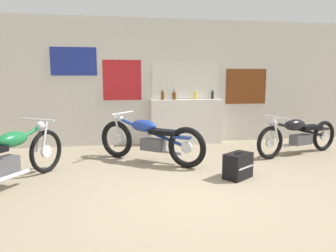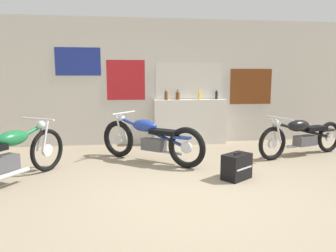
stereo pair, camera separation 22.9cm
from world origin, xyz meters
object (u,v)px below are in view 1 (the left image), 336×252
at_px(bottle_leftmost, 163,95).
at_px(bottle_right_center, 212,94).
at_px(bottle_center, 195,95).
at_px(hard_case_black, 238,166).
at_px(motorcycle_green, 6,157).
at_px(bottle_left_center, 174,95).
at_px(motorcycle_black, 298,135).
at_px(motorcycle_blue, 150,139).

bearing_deg(bottle_leftmost, bottle_right_center, 3.07).
height_order(bottle_leftmost, bottle_center, bottle_leftmost).
distance_m(bottle_right_center, hard_case_black, 2.90).
xyz_separation_m(bottle_leftmost, motorcycle_green, (-2.60, -2.47, -0.69)).
height_order(bottle_right_center, motorcycle_green, bottle_right_center).
height_order(motorcycle_green, hard_case_black, motorcycle_green).
xyz_separation_m(bottle_left_center, motorcycle_green, (-2.87, -2.49, -0.68)).
bearing_deg(hard_case_black, motorcycle_black, 34.84).
distance_m(bottle_left_center, bottle_right_center, 0.91).
distance_m(bottle_leftmost, motorcycle_black, 2.94).
xyz_separation_m(motorcycle_blue, motorcycle_green, (-2.12, -0.99, 0.02)).
xyz_separation_m(bottle_right_center, motorcycle_black, (1.30, -1.49, -0.72)).
distance_m(bottle_leftmost, bottle_left_center, 0.27).
xyz_separation_m(bottle_left_center, motorcycle_blue, (-0.75, -1.50, -0.70)).
relative_size(motorcycle_blue, motorcycle_green, 0.90).
bearing_deg(bottle_left_center, bottle_leftmost, -174.87).
bearing_deg(hard_case_black, bottle_center, 89.05).
bearing_deg(bottle_center, bottle_leftmost, -177.57).
relative_size(bottle_center, motorcycle_blue, 0.13).
relative_size(motorcycle_black, motorcycle_blue, 1.18).
distance_m(bottle_right_center, motorcycle_blue, 2.37).
height_order(bottle_center, hard_case_black, bottle_center).
bearing_deg(bottle_leftmost, bottle_left_center, 5.13).
height_order(bottle_left_center, hard_case_black, bottle_left_center).
distance_m(motorcycle_green, hard_case_black, 3.33).
bearing_deg(hard_case_black, bottle_left_center, 99.56).
relative_size(bottle_right_center, motorcycle_black, 0.11).
bearing_deg(bottle_leftmost, hard_case_black, -74.84).
height_order(bottle_center, motorcycle_black, bottle_center).
height_order(motorcycle_blue, motorcycle_green, motorcycle_green).
bearing_deg(motorcycle_green, bottle_center, 36.61).
bearing_deg(bottle_center, motorcycle_blue, -129.57).
distance_m(motorcycle_blue, motorcycle_green, 2.34).
bearing_deg(motorcycle_blue, motorcycle_green, -154.88).
bearing_deg(motorcycle_black, bottle_center, 139.61).
distance_m(bottle_leftmost, hard_case_black, 2.89).
height_order(bottle_center, motorcycle_green, bottle_center).
bearing_deg(bottle_left_center, bottle_right_center, 2.46).
bearing_deg(motorcycle_blue, bottle_center, 50.43).
height_order(bottle_leftmost, motorcycle_black, bottle_leftmost).
relative_size(bottle_center, motorcycle_green, 0.12).
xyz_separation_m(motorcycle_black, motorcycle_blue, (-2.95, -0.05, 0.02)).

